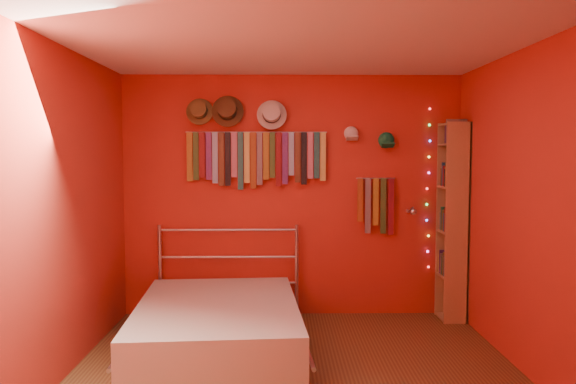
{
  "coord_description": "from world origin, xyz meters",
  "views": [
    {
      "loc": [
        -0.12,
        -4.08,
        1.69
      ],
      "look_at": [
        -0.05,
        0.9,
        1.35
      ],
      "focal_mm": 35.0,
      "sensor_mm": 36.0,
      "label": 1
    }
  ],
  "objects_px": {
    "tie_rack": "(256,156)",
    "reading_lamp": "(412,211)",
    "bookshelf": "(456,220)",
    "bed": "(218,325)"
  },
  "relations": [
    {
      "from": "reading_lamp",
      "to": "bed",
      "type": "distance_m",
      "value": 2.24
    },
    {
      "from": "tie_rack",
      "to": "reading_lamp",
      "type": "relative_size",
      "value": 4.93
    },
    {
      "from": "bookshelf",
      "to": "tie_rack",
      "type": "bearing_deg",
      "value": 175.63
    },
    {
      "from": "tie_rack",
      "to": "bed",
      "type": "bearing_deg",
      "value": -105.55
    },
    {
      "from": "bookshelf",
      "to": "bed",
      "type": "relative_size",
      "value": 0.99
    },
    {
      "from": "reading_lamp",
      "to": "bookshelf",
      "type": "xyz_separation_m",
      "value": [
        0.45,
        0.01,
        -0.09
      ]
    },
    {
      "from": "tie_rack",
      "to": "reading_lamp",
      "type": "height_order",
      "value": "tie_rack"
    },
    {
      "from": "reading_lamp",
      "to": "bookshelf",
      "type": "height_order",
      "value": "bookshelf"
    },
    {
      "from": "tie_rack",
      "to": "bed",
      "type": "xyz_separation_m",
      "value": [
        -0.29,
        -1.04,
        -1.44
      ]
    },
    {
      "from": "tie_rack",
      "to": "bed",
      "type": "distance_m",
      "value": 1.8
    }
  ]
}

